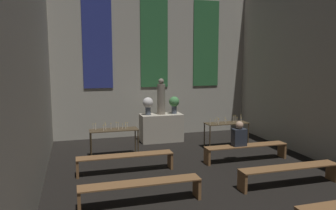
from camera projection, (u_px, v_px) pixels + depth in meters
wall_back at (154, 58)px, 11.50m from camera, size 7.18×0.16×5.45m
wall_left at (22, 58)px, 5.23m from camera, size 0.12×11.26×5.45m
altar at (161, 128)px, 10.87m from camera, size 1.37×0.67×0.91m
statue at (161, 98)px, 10.74m from camera, size 0.26×0.26×1.18m
flower_vase_left at (148, 104)px, 10.64m from camera, size 0.34×0.34×0.57m
flower_vase_right at (174, 103)px, 10.89m from camera, size 0.34×0.34×0.57m
candle_rack_left at (114, 133)px, 9.11m from camera, size 1.33×0.49×0.97m
candle_rack_right at (226, 126)px, 10.06m from camera, size 1.33×0.49×0.97m
pew_third_left at (141, 187)px, 6.12m from camera, size 2.30×0.36×0.43m
pew_third_right at (289, 171)px, 7.01m from camera, size 2.30×0.36×0.43m
pew_back_left at (126, 159)px, 7.86m from camera, size 2.30×0.36×0.43m
pew_back_right at (246, 149)px, 8.76m from camera, size 2.30×0.36×0.43m
person_seated at (239, 135)px, 8.65m from camera, size 0.36×0.24×0.66m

